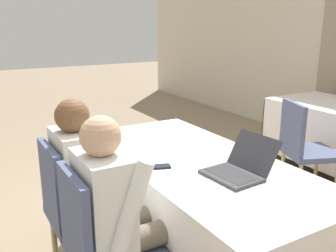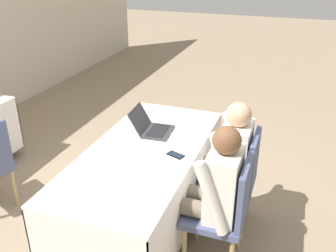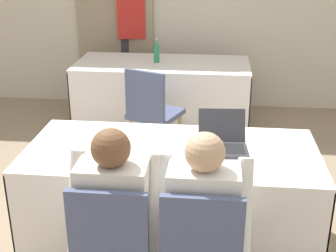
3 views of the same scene
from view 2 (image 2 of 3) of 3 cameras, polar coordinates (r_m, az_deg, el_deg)
name	(u,v)px [view 2 (image 2 of 3)]	position (r m, az deg, el deg)	size (l,w,h in m)	color
ground_plane	(146,220)	(3.48, -3.44, -14.17)	(24.00, 24.00, 0.00)	gray
conference_table_near	(144,167)	(3.16, -3.70, -6.29)	(1.91, 0.87, 0.73)	white
laptop	(153,128)	(3.34, -2.37, -0.28)	(0.34, 0.36, 0.21)	#333338
cell_phone	(175,155)	(2.98, 1.15, -4.46)	(0.11, 0.16, 0.01)	black
paper_beside_laptop	(147,132)	(3.36, -3.18, -0.91)	(0.29, 0.34, 0.00)	white
paper_centre_table	(166,131)	(3.38, -0.28, -0.75)	(0.25, 0.32, 0.00)	white
chair_near_left	(225,209)	(2.84, 8.72, -12.42)	(0.44, 0.44, 0.89)	tan
chair_near_right	(237,177)	(3.21, 10.42, -7.60)	(0.44, 0.44, 0.89)	tan
person_checkered_shirt	(213,188)	(2.76, 6.82, -9.40)	(0.50, 0.52, 1.15)	#665B4C
person_white_shirt	(226,158)	(3.14, 8.80, -4.84)	(0.50, 0.52, 1.15)	#665B4C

